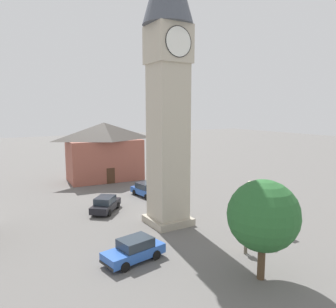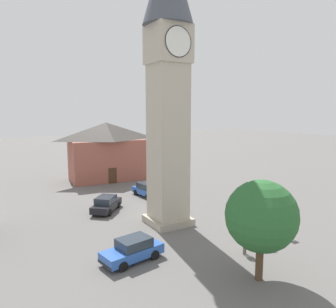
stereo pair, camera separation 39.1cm
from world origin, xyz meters
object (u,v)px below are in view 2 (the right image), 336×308
at_px(road_sign, 279,211).
at_px(pedestrian, 245,240).
at_px(building_corner_back, 107,151).
at_px(car_blue_kerb, 147,190).
at_px(car_silver_kerb, 133,250).
at_px(car_red_corner, 106,204).
at_px(tree, 261,216).
at_px(lamp_post, 249,199).
at_px(clock_tower, 168,58).

bearing_deg(road_sign, pedestrian, -164.91).
bearing_deg(building_corner_back, car_blue_kerb, -85.13).
height_order(car_blue_kerb, car_silver_kerb, same).
bearing_deg(building_corner_back, car_red_corner, -110.19).
bearing_deg(car_red_corner, tree, -78.35).
xyz_separation_m(car_blue_kerb, car_red_corner, (-5.93, -2.91, 0.00)).
bearing_deg(car_blue_kerb, pedestrian, -93.01).
bearing_deg(car_blue_kerb, road_sign, -75.11).
relative_size(car_blue_kerb, car_red_corner, 1.02).
relative_size(car_red_corner, lamp_post, 0.96).
bearing_deg(lamp_post, car_silver_kerb, 175.41).
relative_size(car_red_corner, pedestrian, 2.49).
bearing_deg(building_corner_back, tree, -93.03).
height_order(car_silver_kerb, building_corner_back, building_corner_back).
relative_size(tree, road_sign, 2.13).
bearing_deg(car_red_corner, car_blue_kerb, 26.12).
height_order(car_silver_kerb, lamp_post, lamp_post).
bearing_deg(lamp_post, road_sign, -20.85).
bearing_deg(lamp_post, tree, -128.86).
relative_size(car_blue_kerb, road_sign, 1.54).
distance_m(car_blue_kerb, tree, 19.88).
bearing_deg(clock_tower, road_sign, -45.10).
distance_m(car_blue_kerb, road_sign, 15.84).
bearing_deg(road_sign, tree, -147.37).
distance_m(lamp_post, road_sign, 2.83).
distance_m(car_blue_kerb, pedestrian, 16.62).
relative_size(clock_tower, lamp_post, 5.43).
distance_m(car_blue_kerb, building_corner_back, 11.28).
relative_size(clock_tower, building_corner_back, 2.23).
xyz_separation_m(car_blue_kerb, car_silver_kerb, (-7.92, -13.57, 0.00)).
relative_size(car_silver_kerb, tree, 0.73).
bearing_deg(pedestrian, road_sign, 15.09).
bearing_deg(pedestrian, tree, -119.69).
height_order(tree, building_corner_back, building_corner_back).
relative_size(clock_tower, pedestrian, 14.14).
height_order(clock_tower, car_red_corner, clock_tower).
distance_m(pedestrian, building_corner_back, 27.50).
xyz_separation_m(car_blue_kerb, lamp_post, (1.62, -14.34, 2.24)).
height_order(clock_tower, pedestrian, clock_tower).
bearing_deg(lamp_post, building_corner_back, 95.78).
xyz_separation_m(car_blue_kerb, pedestrian, (-0.87, -16.59, 0.25)).
relative_size(clock_tower, car_blue_kerb, 5.55).
relative_size(pedestrian, lamp_post, 0.38).
relative_size(lamp_post, road_sign, 1.57).
bearing_deg(car_silver_kerb, pedestrian, -23.21).
bearing_deg(road_sign, car_blue_kerb, 104.89).
height_order(car_red_corner, lamp_post, lamp_post).
xyz_separation_m(car_silver_kerb, lamp_post, (9.55, -0.77, 2.24)).
height_order(car_blue_kerb, pedestrian, pedestrian).
distance_m(building_corner_back, road_sign, 26.56).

